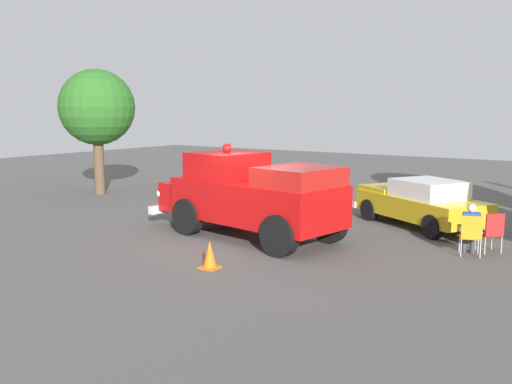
% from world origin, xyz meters
% --- Properties ---
extents(ground_plane, '(60.00, 60.00, 0.00)m').
position_xyz_m(ground_plane, '(0.00, 0.00, 0.00)').
color(ground_plane, '#514F4C').
extents(vintage_fire_truck, '(3.24, 6.24, 2.59)m').
position_xyz_m(vintage_fire_truck, '(0.72, 0.36, 1.20)').
color(vintage_fire_truck, black).
rests_on(vintage_fire_truck, ground).
extents(classic_hot_rod, '(3.83, 4.69, 1.46)m').
position_xyz_m(classic_hot_rod, '(4.87, -3.07, 0.75)').
color(classic_hot_rod, black).
rests_on(classic_hot_rod, ground).
extents(lawn_chair_near_truck, '(0.63, 0.63, 1.02)m').
position_xyz_m(lawn_chair_near_truck, '(2.02, -5.25, 0.59)').
color(lawn_chair_near_truck, '#B7BABF').
rests_on(lawn_chair_near_truck, ground).
extents(lawn_chair_by_car, '(0.65, 0.65, 1.02)m').
position_xyz_m(lawn_chair_by_car, '(3.39, 3.12, 0.59)').
color(lawn_chair_by_car, '#B7BABF').
rests_on(lawn_chair_by_car, ground).
extents(lawn_chair_spare, '(0.69, 0.69, 1.02)m').
position_xyz_m(lawn_chair_spare, '(2.64, -5.60, 0.59)').
color(lawn_chair_spare, '#B7BABF').
rests_on(lawn_chair_spare, ground).
extents(spectator_seated, '(0.63, 0.53, 1.29)m').
position_xyz_m(spectator_seated, '(2.14, -5.21, 0.70)').
color(spectator_seated, '#383842').
rests_on(spectator_seated, ground).
extents(oak_tree_distant, '(3.12, 3.12, 5.19)m').
position_xyz_m(oak_tree_distant, '(3.79, 10.23, 3.60)').
color(oak_tree_distant, brown).
rests_on(oak_tree_distant, ground).
extents(traffic_cone, '(0.40, 0.40, 0.64)m').
position_xyz_m(traffic_cone, '(-2.34, -0.67, 0.31)').
color(traffic_cone, orange).
rests_on(traffic_cone, ground).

